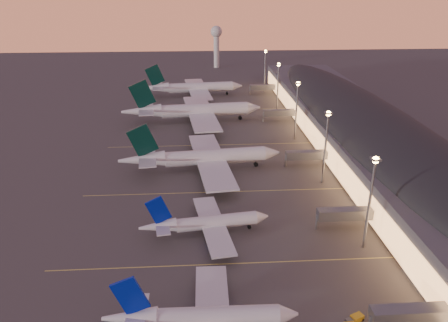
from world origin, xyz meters
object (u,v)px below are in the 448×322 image
(radar_tower, at_px, (216,40))
(baggage_tug_a, at_px, (355,319))
(airliner_narrow_north, at_px, (206,223))
(airliner_wide_near, at_px, (201,158))
(airliner_wide_mid, at_px, (193,111))
(airliner_narrow_south, at_px, (202,318))
(airliner_wide_far, at_px, (192,88))

(radar_tower, height_order, baggage_tug_a, radar_tower)
(airliner_narrow_north, height_order, airliner_wide_near, airliner_wide_near)
(airliner_narrow_north, relative_size, airliner_wide_mid, 0.53)
(airliner_narrow_south, height_order, baggage_tug_a, airliner_narrow_south)
(airliner_narrow_south, relative_size, airliner_narrow_north, 1.07)
(airliner_narrow_south, relative_size, airliner_wide_mid, 0.56)
(airliner_wide_near, xyz_separation_m, airliner_wide_mid, (-3.24, 60.26, 0.75))
(airliner_narrow_south, xyz_separation_m, airliner_wide_far, (-2.44, 193.41, 1.55))
(airliner_narrow_north, height_order, radar_tower, radar_tower)
(airliner_wide_far, relative_size, radar_tower, 1.92)
(airliner_wide_near, xyz_separation_m, baggage_tug_a, (30.35, -79.96, -4.39))
(airliner_wide_far, xyz_separation_m, radar_tower, (19.60, 93.87, 16.73))
(airliner_wide_mid, height_order, airliner_wide_far, airliner_wide_mid)
(airliner_narrow_north, xyz_separation_m, radar_tower, (15.43, 250.53, 18.52))
(airliner_wide_mid, xyz_separation_m, airliner_wide_far, (-0.62, 52.20, -0.54))
(airliner_narrow_south, distance_m, airliner_wide_mid, 141.24)
(airliner_wide_near, xyz_separation_m, airliner_wide_far, (-3.86, 112.45, 0.22))
(airliner_wide_mid, distance_m, baggage_tug_a, 144.27)
(baggage_tug_a, bearing_deg, radar_tower, 68.84)
(radar_tower, bearing_deg, airliner_wide_near, -94.36)
(baggage_tug_a, bearing_deg, airliner_narrow_north, 105.95)
(airliner_wide_mid, distance_m, airliner_wide_far, 52.20)
(airliner_wide_near, xyz_separation_m, radar_tower, (15.74, 206.32, 16.94))
(airliner_narrow_south, height_order, airliner_wide_mid, airliner_wide_mid)
(airliner_wide_far, relative_size, baggage_tug_a, 14.77)
(airliner_narrow_north, xyz_separation_m, airliner_wide_mid, (-3.56, 104.46, 2.33))
(airliner_narrow_south, xyz_separation_m, airliner_wide_mid, (-1.82, 141.22, 2.08))
(airliner_narrow_north, bearing_deg, airliner_narrow_south, -100.95)
(airliner_wide_mid, distance_m, radar_tower, 148.18)
(airliner_wide_mid, bearing_deg, radar_tower, 76.91)
(airliner_wide_near, distance_m, radar_tower, 207.62)
(airliner_wide_mid, height_order, baggage_tug_a, airliner_wide_mid)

